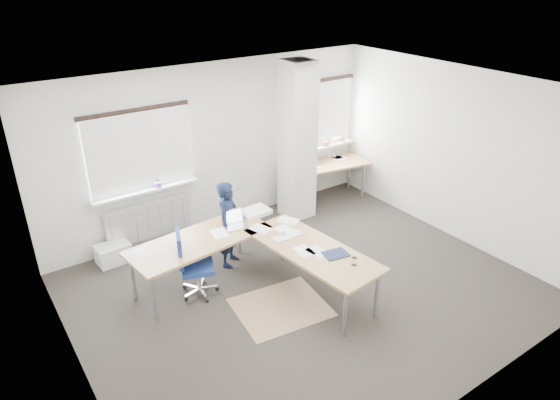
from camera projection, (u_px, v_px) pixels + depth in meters
ground at (304, 289)px, 7.07m from camera, size 6.00×6.00×0.00m
room_shell at (297, 162)px, 6.74m from camera, size 6.04×5.04×2.82m
floor_mat at (281, 307)px, 6.70m from camera, size 1.30×1.15×0.01m
white_crate at (113, 253)px, 7.65m from camera, size 0.51×0.38×0.30m
desk_main at (257, 244)px, 6.84m from camera, size 2.67×2.63×0.96m
desk_side at (330, 165)px, 9.52m from camera, size 1.50×0.93×1.22m
task_chair at (196, 277)px, 6.86m from camera, size 0.57×0.56×0.98m
person at (229, 224)px, 7.40m from camera, size 0.59×0.57×1.35m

